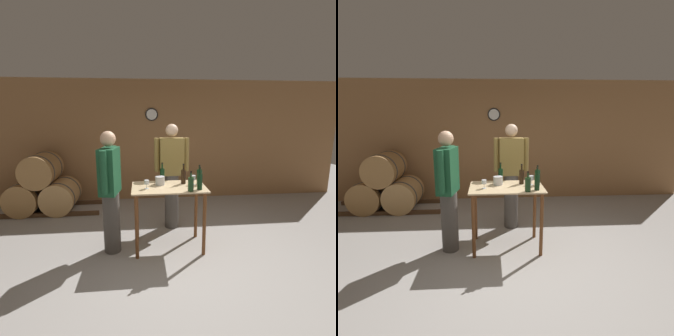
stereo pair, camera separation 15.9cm
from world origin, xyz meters
TOP-DOWN VIEW (x-y plane):
  - ground_plane at (0.00, 0.00)m, footprint 14.00×14.00m
  - back_wall at (-0.00, 2.92)m, footprint 8.40×0.08m
  - barrel_rack at (-2.49, 2.29)m, footprint 2.25×0.82m
  - tasting_table at (-0.13, 0.57)m, footprint 1.06×0.67m
  - wine_bottle_far_left at (-0.20, 0.80)m, footprint 0.07×0.07m
  - wine_bottle_left at (0.10, 0.69)m, footprint 0.07×0.07m
  - wine_bottle_center at (0.14, 0.30)m, footprint 0.08×0.08m
  - wine_bottle_right at (0.28, 0.37)m, footprint 0.07×0.07m
  - wine_bottle_far_right at (0.33, 0.61)m, footprint 0.08×0.08m
  - wine_glass_near_left at (-0.45, 0.49)m, footprint 0.07×0.07m
  - wine_glass_near_center at (0.24, 0.63)m, footprint 0.07×0.07m
  - ice_bucket at (-0.25, 0.67)m, footprint 0.14×0.14m
  - person_host at (-0.00, 1.28)m, footprint 0.59×0.24m
  - person_visitor_with_scarf at (-0.96, 0.54)m, footprint 0.29×0.58m

SIDE VIEW (x-z plane):
  - ground_plane at x=0.00m, z-range 0.00..0.00m
  - barrel_rack at x=-2.49m, z-range -0.11..1.10m
  - tasting_table at x=-0.13m, z-range 0.28..1.22m
  - person_visitor_with_scarf at x=-0.96m, z-range 0.05..1.80m
  - person_host at x=0.00m, z-range 0.06..1.86m
  - ice_bucket at x=-0.25m, z-range 0.94..1.07m
  - wine_glass_near_left at x=-0.45m, z-range 0.97..1.10m
  - wine_glass_near_center at x=0.24m, z-range 0.98..1.11m
  - wine_bottle_center at x=0.14m, z-range 0.91..1.19m
  - wine_bottle_left at x=0.10m, z-range 0.91..1.21m
  - wine_bottle_far_left at x=-0.20m, z-range 0.91..1.21m
  - wine_bottle_far_right at x=0.33m, z-range 0.91..1.21m
  - wine_bottle_right at x=0.28m, z-range 0.91..1.23m
  - back_wall at x=0.00m, z-range 0.00..2.70m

